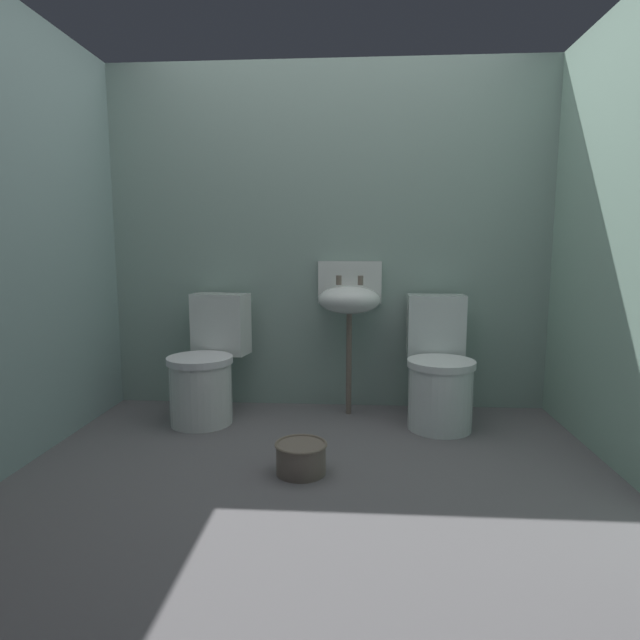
% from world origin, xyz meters
% --- Properties ---
extents(ground_plane, '(3.31, 2.45, 0.08)m').
position_xyz_m(ground_plane, '(0.00, 0.00, -0.04)').
color(ground_plane, slate).
extents(wall_back, '(3.31, 0.10, 2.27)m').
position_xyz_m(wall_back, '(0.00, 1.07, 1.14)').
color(wall_back, '#8AA59A').
rests_on(wall_back, ground).
extents(wall_left, '(0.10, 2.25, 2.27)m').
position_xyz_m(wall_left, '(-1.51, 0.10, 1.14)').
color(wall_left, '#86A3A0').
rests_on(wall_left, ground).
extents(wall_right, '(0.10, 2.25, 2.27)m').
position_xyz_m(wall_right, '(1.51, 0.10, 1.14)').
color(wall_right, '#86AB9A').
rests_on(wall_right, ground).
extents(toilet_left, '(0.49, 0.65, 0.78)m').
position_xyz_m(toilet_left, '(-0.74, 0.67, 0.32)').
color(toilet_left, white).
rests_on(toilet_left, ground).
extents(toilet_right, '(0.41, 0.60, 0.78)m').
position_xyz_m(toilet_right, '(0.70, 0.67, 0.32)').
color(toilet_right, white).
rests_on(toilet_right, ground).
extents(sink, '(0.42, 0.34, 0.99)m').
position_xyz_m(sink, '(0.15, 0.86, 0.75)').
color(sink, '#6F6256').
rests_on(sink, ground).
extents(bucket, '(0.26, 0.26, 0.15)m').
position_xyz_m(bucket, '(-0.07, -0.09, 0.08)').
color(bucket, '#6F6256').
rests_on(bucket, ground).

